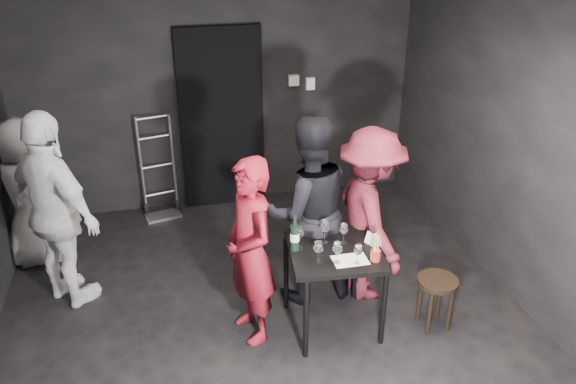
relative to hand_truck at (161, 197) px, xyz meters
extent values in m
cube|color=black|center=(0.77, -2.30, -0.22)|extent=(4.50, 5.00, 0.02)
cube|color=black|center=(0.77, 0.20, 1.13)|extent=(4.50, 0.04, 2.70)
cube|color=black|center=(3.02, -2.30, 1.13)|extent=(0.04, 5.00, 2.70)
cube|color=black|center=(0.77, 0.14, 0.83)|extent=(0.95, 0.10, 2.10)
cube|color=#B7B7B2|center=(1.62, 0.15, 1.23)|extent=(0.12, 0.06, 0.12)
cube|color=#B7B7B2|center=(1.82, 0.15, 1.18)|extent=(0.10, 0.06, 0.14)
cylinder|color=#B2B2B7|center=(-0.18, 0.04, 0.38)|extent=(0.03, 0.03, 1.19)
cylinder|color=#B2B2B7|center=(0.18, 0.04, 0.38)|extent=(0.03, 0.03, 1.19)
cube|color=#B2B2B7|center=(0.00, -0.08, -0.20)|extent=(0.40, 0.22, 0.03)
cylinder|color=black|center=(-0.18, 0.07, -0.14)|extent=(0.04, 0.16, 0.16)
cylinder|color=black|center=(0.18, 0.07, -0.14)|extent=(0.04, 0.16, 0.16)
cube|color=black|center=(1.31, -2.38, 0.51)|extent=(0.72, 0.72, 0.04)
cylinder|color=black|center=(0.99, -2.70, 0.14)|extent=(0.04, 0.04, 0.71)
cylinder|color=black|center=(1.63, -2.70, 0.14)|extent=(0.04, 0.04, 0.71)
cylinder|color=black|center=(0.99, -2.06, 0.14)|extent=(0.04, 0.04, 0.71)
cylinder|color=black|center=(1.63, -2.06, 0.14)|extent=(0.04, 0.04, 0.71)
cylinder|color=black|center=(2.14, -2.61, 0.23)|extent=(0.34, 0.34, 0.04)
cylinder|color=black|center=(2.23, -2.52, -0.01)|extent=(0.04, 0.04, 0.41)
cylinder|color=black|center=(2.05, -2.52, -0.01)|extent=(0.04, 0.04, 0.41)
cylinder|color=black|center=(2.05, -2.70, -0.01)|extent=(0.04, 0.04, 0.41)
cylinder|color=black|center=(2.23, -2.70, -0.01)|extent=(0.04, 0.04, 0.41)
imported|color=maroon|center=(0.64, -2.32, 0.60)|extent=(0.53, 0.68, 1.64)
imported|color=black|center=(1.22, -1.89, 0.76)|extent=(0.98, 0.57, 1.96)
imported|color=maroon|center=(1.75, -2.00, 0.63)|extent=(0.55, 1.11, 1.69)
imported|color=white|center=(-0.87, -1.47, 0.84)|extent=(1.27, 1.32, 2.12)
imported|color=#959595|center=(-1.22, -0.72, 0.53)|extent=(0.78, 0.48, 1.50)
cube|color=white|center=(1.37, -2.56, 0.53)|extent=(0.27, 0.19, 0.00)
cylinder|color=black|center=(1.00, -2.31, 0.64)|extent=(0.07, 0.07, 0.22)
cylinder|color=black|center=(1.00, -2.31, 0.79)|extent=(0.03, 0.03, 0.09)
cylinder|color=white|center=(1.00, -2.31, 0.65)|extent=(0.07, 0.07, 0.07)
cylinder|color=maroon|center=(1.56, -2.61, 0.58)|extent=(0.08, 0.08, 0.09)
camera|label=1|loc=(0.02, -6.00, 2.92)|focal=35.00mm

